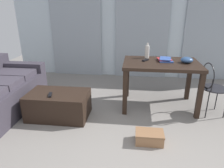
% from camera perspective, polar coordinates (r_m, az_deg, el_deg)
% --- Properties ---
extents(ground_plane, '(8.25, 8.25, 0.00)m').
position_cam_1_polar(ground_plane, '(3.23, 8.00, -9.34)').
color(ground_plane, gray).
extents(wall_back, '(6.05, 0.10, 2.57)m').
position_cam_1_polar(wall_back, '(4.93, 8.45, 16.80)').
color(wall_back, silver).
rests_on(wall_back, ground).
extents(curtains, '(4.30, 0.03, 2.18)m').
position_cam_1_polar(curtains, '(4.86, 8.35, 14.43)').
color(curtains, '#99A3AD').
rests_on(curtains, ground).
extents(coffee_table, '(0.91, 0.56, 0.39)m').
position_cam_1_polar(coffee_table, '(3.26, -14.67, -5.63)').
color(coffee_table, black).
rests_on(coffee_table, ground).
extents(craft_table, '(1.21, 0.81, 0.78)m').
position_cam_1_polar(craft_table, '(3.42, 13.49, 4.13)').
color(craft_table, black).
rests_on(craft_table, ground).
extents(wire_chair, '(0.40, 0.42, 0.84)m').
position_cam_1_polar(wire_chair, '(3.46, 25.98, 0.13)').
color(wire_chair, black).
rests_on(wire_chair, ground).
extents(bottle_near, '(0.07, 0.07, 0.26)m').
position_cam_1_polar(bottle_near, '(3.60, 9.80, 8.92)').
color(bottle_near, beige).
rests_on(bottle_near, craft_table).
extents(bowl, '(0.19, 0.19, 0.09)m').
position_cam_1_polar(bowl, '(3.45, 20.17, 6.33)').
color(bowl, '#2D4C7A').
rests_on(bowl, craft_table).
extents(book_stack, '(0.25, 0.27, 0.05)m').
position_cam_1_polar(book_stack, '(3.47, 14.61, 6.61)').
color(book_stack, '#33519E').
rests_on(book_stack, craft_table).
extents(tv_remote_on_table, '(0.12, 0.15, 0.02)m').
position_cam_1_polar(tv_remote_on_table, '(3.42, 9.32, 6.62)').
color(tv_remote_on_table, black).
rests_on(tv_remote_on_table, craft_table).
extents(tv_remote_primary, '(0.09, 0.17, 0.02)m').
position_cam_1_polar(tv_remote_primary, '(3.12, -16.90, -2.90)').
color(tv_remote_primary, black).
rests_on(tv_remote_primary, coffee_table).
extents(shoebox, '(0.35, 0.23, 0.15)m').
position_cam_1_polar(shoebox, '(2.69, 10.39, -14.39)').
color(shoebox, '#996B47').
rests_on(shoebox, ground).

